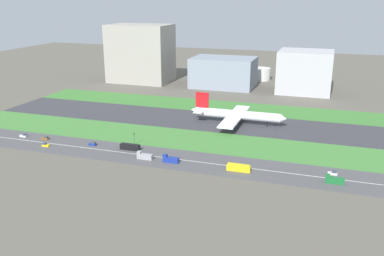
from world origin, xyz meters
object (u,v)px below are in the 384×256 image
(bus_0, at_px, (239,168))
(hangar_building, at_px, (223,72))
(car_4, at_px, (45,138))
(airliner, at_px, (235,115))
(office_tower, at_px, (305,72))
(car_0, at_px, (93,144))
(terminal_building, at_px, (141,53))
(car_2, at_px, (333,173))
(fuel_tank_centre, at_px, (260,74))
(bus_1, at_px, (130,147))
(traffic_light, at_px, (134,138))
(truck_0, at_px, (144,156))
(truck_2, at_px, (170,159))
(car_3, at_px, (24,136))
(truck_1, at_px, (334,180))
(fuel_tank_west, at_px, (232,71))
(car_1, at_px, (45,145))
(fuel_tank_east, at_px, (288,73))

(bus_0, distance_m, hangar_building, 200.57)
(bus_0, xyz_separation_m, car_4, (-119.51, 10.00, -0.90))
(airliner, bearing_deg, office_tower, 72.43)
(car_0, height_order, terminal_building, terminal_building)
(car_2, relative_size, fuel_tank_centre, 0.21)
(bus_1, bearing_deg, traffic_light, 98.61)
(truck_0, distance_m, car_0, 38.36)
(bus_1, height_order, fuel_tank_centre, fuel_tank_centre)
(truck_2, xyz_separation_m, bus_1, (-27.97, 10.00, 0.15))
(traffic_light, relative_size, office_tower, 0.16)
(car_0, relative_size, hangar_building, 0.08)
(bus_1, distance_m, car_3, 71.55)
(truck_1, height_order, traffic_light, traffic_light)
(truck_2, distance_m, car_3, 100.01)
(car_0, xyz_separation_m, terminal_building, (-53.91, 182.00, 26.89))
(bus_0, xyz_separation_m, car_0, (-87.30, 10.00, -0.90))
(bus_1, xyz_separation_m, truck_0, (13.36, -10.00, -0.15))
(fuel_tank_west, bearing_deg, traffic_light, -91.45)
(traffic_light, distance_m, hangar_building, 174.44)
(car_1, relative_size, fuel_tank_east, 0.22)
(truck_1, height_order, office_tower, office_tower)
(car_3, bearing_deg, truck_1, -3.19)
(car_4, xyz_separation_m, fuel_tank_east, (117.40, 227.00, 7.65))
(traffic_light, xyz_separation_m, office_tower, (81.61, 174.01, 14.03))
(fuel_tank_centre, bearing_deg, hangar_building, -120.78)
(car_1, xyz_separation_m, traffic_light, (47.11, 17.99, 3.37))
(terminal_building, bearing_deg, truck_2, -61.20)
(traffic_light, relative_size, fuel_tank_west, 0.42)
(car_3, height_order, hangar_building, hangar_building)
(bus_1, xyz_separation_m, traffic_light, (-1.21, 7.99, 2.47))
(car_2, height_order, car_4, same)
(car_3, xyz_separation_m, office_tower, (151.94, 182.00, 17.40))
(car_1, bearing_deg, car_0, -157.93)
(truck_2, relative_size, car_0, 1.91)
(fuel_tank_east, bearing_deg, truck_2, -98.06)
(bus_0, relative_size, car_3, 2.64)
(bus_1, distance_m, fuel_tank_east, 235.29)
(car_1, distance_m, fuel_tank_east, 261.33)
(fuel_tank_west, bearing_deg, terminal_building, -151.22)
(car_3, relative_size, traffic_light, 0.61)
(car_2, bearing_deg, fuel_tank_west, 114.45)
(truck_1, distance_m, truck_0, 94.72)
(truck_2, bearing_deg, truck_0, 0.00)
(terminal_building, bearing_deg, truck_0, -64.66)
(car_3, bearing_deg, car_4, 0.00)
(truck_0, xyz_separation_m, office_tower, (67.04, 192.00, 16.65))
(bus_1, distance_m, hangar_building, 182.51)
(office_tower, bearing_deg, car_0, -119.76)
(car_2, distance_m, car_4, 163.42)
(car_4, height_order, fuel_tank_east, fuel_tank_east)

